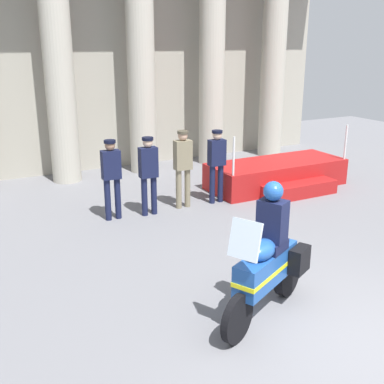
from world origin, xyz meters
name	(u,v)px	position (x,y,z in m)	size (l,w,h in m)	color
ground_plane	(363,343)	(0.00, 0.00, 0.00)	(28.00, 28.00, 0.00)	slate
colonnade_backdrop	(94,44)	(-0.38, 9.52, 3.52)	(15.18, 1.61, 6.63)	#A49F91
reviewing_stand	(278,175)	(3.16, 5.88, 0.32)	(3.58, 1.90, 1.57)	#A51919
officer_in_row_0	(111,173)	(-1.34, 5.63, 1.01)	(0.39, 0.24, 1.70)	#141938
officer_in_row_1	(148,170)	(-0.56, 5.53, 1.00)	(0.39, 0.24, 1.70)	#141938
officer_in_row_2	(183,163)	(0.30, 5.61, 1.04)	(0.39, 0.24, 1.75)	#7A7056
officer_in_row_3	(217,161)	(1.14, 5.57, 1.01)	(0.39, 0.24, 1.70)	#141938
motorcycle_with_rider	(269,261)	(-0.67, 1.13, 0.79)	(1.92, 1.13, 1.90)	black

